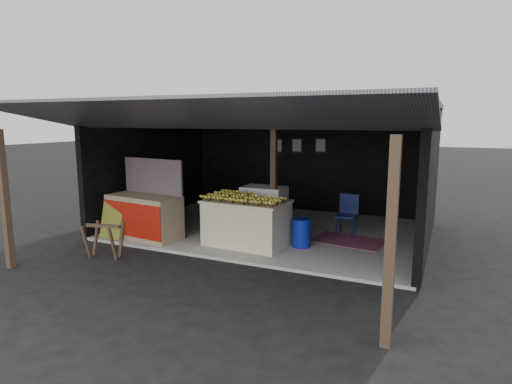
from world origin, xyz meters
The scene contains 13 objects.
ground centered at (0.00, 0.00, 0.00)m, with size 80.00×80.00×0.00m, color black.
concrete_slab centered at (0.00, 2.50, 0.03)m, with size 7.00×5.00×0.06m, color gray.
shophouse centered at (0.00, 2.82, 2.10)m, with size 7.40×7.29×3.02m.
banana_table centered at (0.06, 1.01, 0.54)m, with size 1.76×1.14×0.95m.
banana_pile centered at (0.06, 1.01, 1.10)m, with size 1.59×0.95×0.19m, color gold, non-canonical shape.
white_crate centered at (-0.01, 2.08, 0.60)m, with size 0.97×0.67×1.08m.
neighbor_stall centered at (-2.26, 0.59, 0.58)m, with size 1.76×0.94×1.74m.
green_signboard centered at (-2.85, 0.20, 0.48)m, with size 0.56×0.04×0.84m, color black.
sawhorse centered at (-2.14, -0.78, 0.43)m, with size 0.72×0.72×0.67m.
water_barrel centered at (1.15, 1.37, 0.34)m, with size 0.38×0.38×0.56m, color #0E1C9C.
plastic_chair centered at (1.81, 2.68, 0.61)m, with size 0.45×0.45×0.93m.
magenta_rug centered at (1.96, 2.19, 0.07)m, with size 1.50×1.00×0.01m, color maroon.
picture_frames centered at (-0.17, 4.89, 1.93)m, with size 1.62×0.04×0.46m.
Camera 1 is at (3.86, -6.82, 2.66)m, focal length 30.00 mm.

